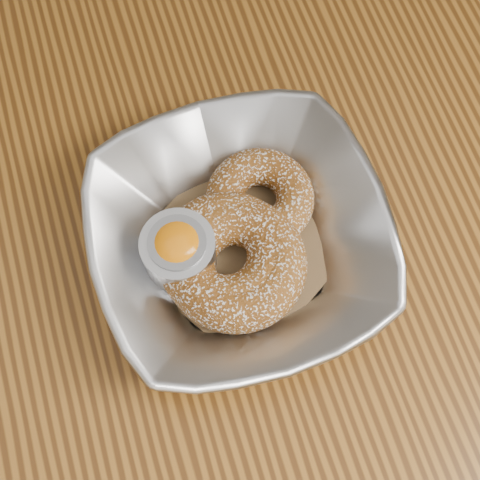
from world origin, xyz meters
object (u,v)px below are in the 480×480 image
object	(u,v)px
table	(181,359)
ramekin	(179,251)
donut_back	(260,198)
donut_extra	(226,256)
donut_front	(236,264)
serving_bowl	(240,240)

from	to	relation	value
table	ramekin	world-z (taller)	ramekin
donut_back	ramekin	xyz separation A→B (m)	(-0.08, -0.03, 0.01)
donut_extra	ramekin	distance (m)	0.04
table	donut_front	size ratio (longest dim) A/B	10.56
donut_back	donut_front	xyz separation A→B (m)	(-0.04, -0.05, 0.00)
serving_bowl	donut_extra	size ratio (longest dim) A/B	2.14
table	donut_back	world-z (taller)	donut_back
serving_bowl	donut_back	xyz separation A→B (m)	(0.03, 0.03, -0.00)
donut_back	ramekin	bearing A→B (deg)	-160.26
donut_back	serving_bowl	bearing A→B (deg)	-130.69
serving_bowl	donut_extra	bearing A→B (deg)	-145.93
donut_extra	donut_back	bearing A→B (deg)	44.85
serving_bowl	donut_back	world-z (taller)	serving_bowl
table	donut_front	bearing A→B (deg)	27.08
donut_back	donut_front	size ratio (longest dim) A/B	0.80
ramekin	donut_back	bearing A→B (deg)	19.74
serving_bowl	ramekin	distance (m)	0.05
serving_bowl	ramekin	xyz separation A→B (m)	(-0.05, 0.00, 0.00)
table	donut_extra	size ratio (longest dim) A/B	10.84
donut_back	donut_front	world-z (taller)	donut_front
table	donut_back	size ratio (longest dim) A/B	13.25
donut_front	donut_back	bearing A→B (deg)	53.99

